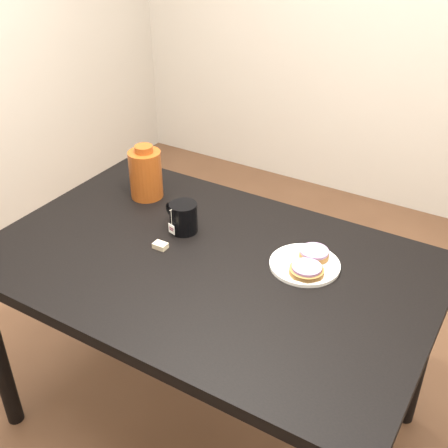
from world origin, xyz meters
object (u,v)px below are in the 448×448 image
object	(u,v)px
bagel_front	(307,270)
teabag_pouch	(160,246)
mug	(183,217)
bagel_package	(146,173)
bagel_back	(314,254)
table	(208,281)
plate	(305,264)

from	to	relation	value
bagel_front	teabag_pouch	xyz separation A→B (m)	(-0.47, -0.10, -0.02)
mug	bagel_package	size ratio (longest dim) A/B	0.72
mug	teabag_pouch	size ratio (longest dim) A/B	3.28
bagel_front	mug	distance (m)	0.46
bagel_back	mug	xyz separation A→B (m)	(-0.45, -0.07, 0.03)
table	bagel_back	distance (m)	0.35
mug	teabag_pouch	world-z (taller)	mug
table	teabag_pouch	size ratio (longest dim) A/B	31.11
table	teabag_pouch	world-z (taller)	teabag_pouch
plate	bagel_front	distance (m)	0.05
mug	bagel_package	distance (m)	0.29
table	plate	size ratio (longest dim) A/B	6.41
table	bagel_front	world-z (taller)	bagel_front
plate	bagel_package	distance (m)	0.71
bagel_front	bagel_back	bearing A→B (deg)	99.25
table	plate	xyz separation A→B (m)	(0.28, 0.13, 0.09)
teabag_pouch	bagel_front	bearing A→B (deg)	12.56
table	bagel_back	bearing A→B (deg)	30.87
plate	bagel_front	world-z (taller)	bagel_front
teabag_pouch	bagel_package	bearing A→B (deg)	134.56
bagel_back	bagel_package	distance (m)	0.71
mug	teabag_pouch	distance (m)	0.13
bagel_front	teabag_pouch	world-z (taller)	bagel_front
mug	table	bearing A→B (deg)	-16.96
bagel_package	plate	bearing A→B (deg)	-8.56
bagel_back	mug	bearing A→B (deg)	-171.29
plate	mug	xyz separation A→B (m)	(-0.44, -0.02, 0.04)
bagel_front	mug	bearing A→B (deg)	177.37
table	mug	world-z (taller)	mug
mug	bagel_package	world-z (taller)	bagel_package
bagel_back	bagel_package	bearing A→B (deg)	175.10
teabag_pouch	table	bearing A→B (deg)	7.87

